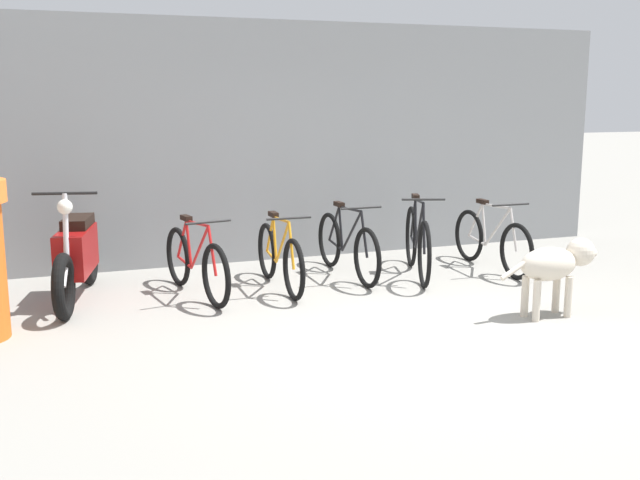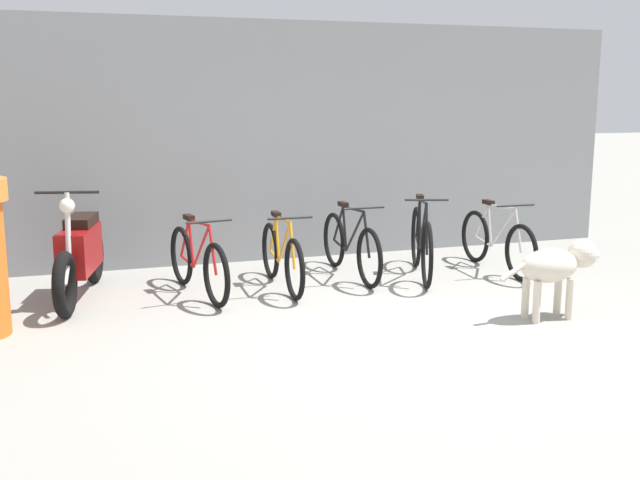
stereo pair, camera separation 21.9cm
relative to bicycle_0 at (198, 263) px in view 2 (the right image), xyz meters
The scene contains 9 objects.
ground_plane 2.58m from the bicycle_0, 48.76° to the right, with size 60.00×60.00×0.00m, color gray.
shop_wall_back 2.52m from the bicycle_0, 41.82° to the left, with size 8.26×0.20×2.88m.
bicycle_0 is the anchor object (origin of this frame).
bicycle_1 0.88m from the bicycle_0, ahead, with size 0.46×1.59×0.81m.
bicycle_2 1.77m from the bicycle_0, ahead, with size 0.46×1.73×0.84m.
bicycle_3 2.49m from the bicycle_0, ahead, with size 0.65×1.66×0.93m.
bicycle_4 3.45m from the bicycle_0, ahead, with size 0.46×1.66×0.82m.
motorcycle 1.15m from the bicycle_0, 168.31° to the left, with size 0.63×1.92×1.13m.
stray_dog 3.47m from the bicycle_0, 31.70° to the right, with size 1.05×0.32×0.71m.
Camera 2 is at (-2.83, -5.45, 1.97)m, focal length 42.00 mm.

